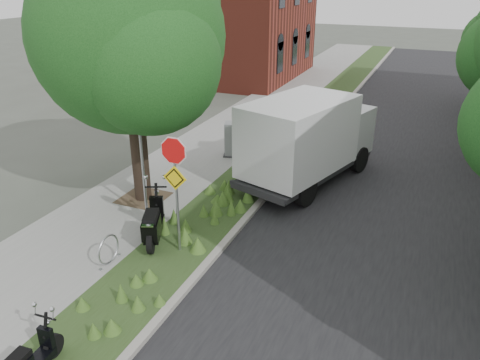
# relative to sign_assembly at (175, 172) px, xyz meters

# --- Properties ---
(ground) EXTENTS (120.00, 120.00, 0.00)m
(ground) POSITION_rel_sign_assembly_xyz_m (1.40, -0.58, -2.33)
(ground) COLOR #4C5147
(ground) RESTS_ON ground
(sidewalk_near) EXTENTS (3.50, 60.00, 0.12)m
(sidewalk_near) POSITION_rel_sign_assembly_xyz_m (-2.85, 9.42, -2.27)
(sidewalk_near) COLOR gray
(sidewalk_near) RESTS_ON ground
(verge) EXTENTS (2.00, 60.00, 0.12)m
(verge) POSITION_rel_sign_assembly_xyz_m (-0.10, 9.42, -2.27)
(verge) COLOR #2F431C
(verge) RESTS_ON ground
(kerb_near) EXTENTS (0.20, 60.00, 0.13)m
(kerb_near) POSITION_rel_sign_assembly_xyz_m (0.90, 9.42, -2.26)
(kerb_near) COLOR #9E9991
(kerb_near) RESTS_ON ground
(road) EXTENTS (7.00, 60.00, 0.01)m
(road) POSITION_rel_sign_assembly_xyz_m (4.40, 9.42, -2.32)
(road) COLOR black
(road) RESTS_ON ground
(street_tree_main) EXTENTS (6.21, 5.54, 7.66)m
(street_tree_main) POSITION_rel_sign_assembly_xyz_m (-2.68, 2.28, 2.48)
(street_tree_main) COLOR black
(street_tree_main) RESTS_ON ground
(bare_post) EXTENTS (0.08, 0.08, 4.00)m
(bare_post) POSITION_rel_sign_assembly_xyz_m (-1.80, 1.22, -0.21)
(bare_post) COLOR #A5A8AD
(bare_post) RESTS_ON ground
(bike_hoop) EXTENTS (0.06, 0.78, 0.77)m
(bike_hoop) POSITION_rel_sign_assembly_xyz_m (-1.30, -1.18, -1.83)
(bike_hoop) COLOR #A5A8AD
(bike_hoop) RESTS_ON ground
(sign_assembly) EXTENTS (0.94, 0.08, 3.22)m
(sign_assembly) POSITION_rel_sign_assembly_xyz_m (0.00, 0.00, 0.00)
(sign_assembly) COLOR #A5A8AD
(sign_assembly) RESTS_ON ground
(brick_building) EXTENTS (9.40, 10.40, 8.30)m
(brick_building) POSITION_rel_sign_assembly_xyz_m (-8.10, 21.42, 1.88)
(brick_building) COLOR maroon
(brick_building) RESTS_ON ground
(scooter_near) EXTENTS (1.00, 1.89, 0.96)m
(scooter_near) POSITION_rel_sign_assembly_xyz_m (-0.81, 0.06, -1.74)
(scooter_near) COLOR black
(scooter_near) RESTS_ON ground
(box_truck) EXTENTS (3.72, 6.04, 2.56)m
(box_truck) POSITION_rel_sign_assembly_xyz_m (1.71, 5.74, -0.66)
(box_truck) COLOR #262628
(box_truck) RESTS_ON ground
(utility_cabinet) EXTENTS (1.15, 0.94, 1.32)m
(utility_cabinet) POSITION_rel_sign_assembly_xyz_m (-1.40, 6.88, -1.57)
(utility_cabinet) COLOR #262628
(utility_cabinet) RESTS_ON ground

